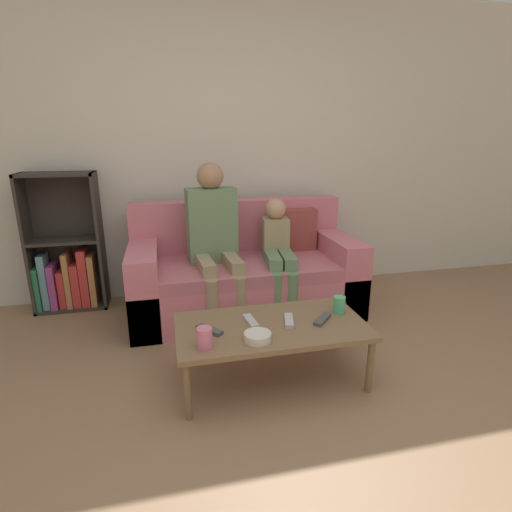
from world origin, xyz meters
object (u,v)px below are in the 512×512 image
tv_remote_2 (289,321)px  snack_bowl (258,337)px  coffee_table (271,329)px  cup_far (204,338)px  tv_remote_0 (209,330)px  couch (245,275)px  bookshelf (68,260)px  person_child (278,251)px  tv_remote_1 (322,319)px  person_adult (214,231)px  cup_near (339,305)px  tv_remote_3 (251,321)px

tv_remote_2 → snack_bowl: bearing=-128.6°
coffee_table → cup_far: (-0.41, -0.17, 0.09)m
coffee_table → tv_remote_0: bearing=-178.9°
couch → coffee_table: size_ratio=1.64×
coffee_table → tv_remote_0: (-0.36, -0.01, 0.04)m
bookshelf → cup_far: size_ratio=10.35×
tv_remote_0 → couch: bearing=28.1°
cup_far → bookshelf: bearing=121.2°
couch → person_child: person_child is taller
cup_far → tv_remote_1: 0.73m
coffee_table → cup_far: 0.45m
person_adult → bookshelf: bearing=153.9°
cup_near → tv_remote_2: cup_near is taller
tv_remote_0 → tv_remote_2: same height
tv_remote_0 → snack_bowl: snack_bowl is taller
coffee_table → person_child: (0.30, 0.90, 0.20)m
couch → cup_far: couch is taller
tv_remote_3 → tv_remote_0: bearing=-174.7°
person_child → couch: bearing=156.1°
tv_remote_2 → tv_remote_1: bearing=6.4°
cup_near → snack_bowl: (-0.57, -0.23, -0.03)m
tv_remote_0 → tv_remote_3: bearing=-28.2°
cup_near → person_adult: bearing=125.8°
cup_near → tv_remote_3: (-0.56, -0.01, -0.04)m
cup_near → tv_remote_1: cup_near is taller
tv_remote_2 → snack_bowl: 0.29m
coffee_table → tv_remote_3: size_ratio=6.34×
couch → cup_near: bearing=-68.1°
couch → tv_remote_2: (0.05, -1.04, 0.07)m
person_adult → tv_remote_0: size_ratio=7.60×
couch → cup_near: size_ratio=17.07×
tv_remote_0 → person_adult: bearing=40.6°
couch → cup_far: 1.31m
cup_near → tv_remote_0: (-0.81, -0.07, -0.04)m
tv_remote_2 → tv_remote_3: 0.23m
coffee_table → tv_remote_1: size_ratio=7.06×
person_child → tv_remote_1: person_child is taller
person_adult → tv_remote_1: 1.16m
couch → person_child: 0.37m
cup_far → snack_bowl: bearing=1.3°
tv_remote_3 → coffee_table: bearing=-28.4°
cup_near → tv_remote_0: cup_near is taller
cup_far → person_child: bearing=56.7°
cup_far → tv_remote_1: size_ratio=0.70×
couch → person_adult: person_adult is taller
person_adult → cup_near: size_ratio=11.51×
couch → cup_far: (-0.46, -1.22, 0.12)m
tv_remote_0 → person_child: bearing=13.8°
coffee_table → tv_remote_3: 0.13m
tv_remote_0 → snack_bowl: 0.29m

